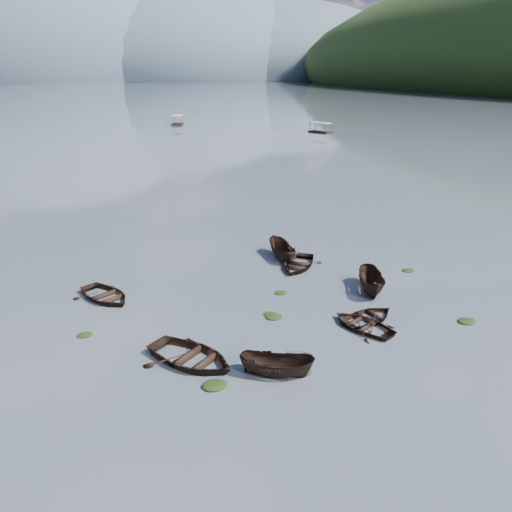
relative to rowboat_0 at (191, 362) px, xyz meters
name	(u,v)px	position (x,y,z in m)	size (l,w,h in m)	color
ground_plane	(330,371)	(6.53, -2.99, 0.00)	(2400.00, 2400.00, 0.00)	#4C545F
haze_mtn_b	(50,80)	(-53.47, 897.01, 0.00)	(520.00, 520.00, 340.00)	#475666
haze_mtn_c	(173,79)	(146.53, 897.01, 0.00)	(520.00, 520.00, 260.00)	#475666
haze_mtn_d	(270,79)	(326.53, 897.01, 0.00)	(520.00, 520.00, 220.00)	#475666
rowboat_0	(191,362)	(0.00, 0.00, 0.00)	(3.67, 5.13, 1.06)	black
rowboat_2	(277,375)	(3.82, -2.52, 0.00)	(1.43, 3.80, 1.47)	black
rowboat_3	(363,328)	(10.41, 0.52, 0.00)	(2.82, 3.95, 0.82)	black
rowboat_4	(368,320)	(11.22, 1.24, 0.00)	(2.73, 3.82, 0.79)	black
rowboat_5	(371,291)	(13.61, 4.99, 0.00)	(1.61, 4.29, 1.66)	black
rowboat_6	(106,299)	(-3.93, 9.44, 0.00)	(3.21, 4.49, 0.93)	black
rowboat_7	(298,267)	(10.55, 10.75, 0.00)	(3.23, 4.52, 0.94)	black
rowboat_8	(281,258)	(10.01, 12.95, 0.00)	(1.55, 4.13, 1.59)	black
weed_clump_0	(214,386)	(0.64, -2.45, 0.00)	(1.24, 1.01, 0.27)	black
weed_clump_1	(274,318)	(5.85, 3.38, 0.00)	(1.06, 0.85, 0.23)	black
weed_clump_2	(301,373)	(5.07, -2.71, 0.00)	(1.12, 0.90, 0.24)	black
weed_clump_3	(281,293)	(7.55, 6.60, 0.00)	(0.89, 0.75, 0.20)	black
weed_clump_4	(467,322)	(16.79, -0.83, 0.00)	(1.13, 0.90, 0.23)	black
weed_clump_5	(85,335)	(-5.29, 4.71, 0.00)	(0.91, 0.73, 0.19)	black
weed_clump_6	(270,314)	(5.75, 3.87, 0.00)	(0.84, 0.70, 0.18)	black
weed_clump_7	(408,271)	(18.23, 7.38, 0.00)	(0.96, 0.77, 0.21)	black
pontoon_centre	(178,125)	(20.29, 121.32, 0.00)	(2.77, 6.64, 2.55)	black
pontoon_right	(320,133)	(50.52, 91.93, 0.00)	(2.49, 5.98, 2.29)	black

